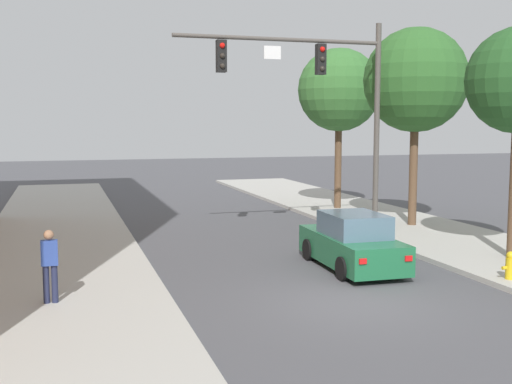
# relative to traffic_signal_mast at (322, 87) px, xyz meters

# --- Properties ---
(ground_plane) EXTENTS (120.00, 120.00, 0.00)m
(ground_plane) POSITION_rel_traffic_signal_mast_xyz_m (-2.44, -7.62, -5.38)
(ground_plane) COLOR #4C4C51
(sidewalk_left) EXTENTS (5.00, 60.00, 0.15)m
(sidewalk_left) POSITION_rel_traffic_signal_mast_xyz_m (-8.94, -7.62, -5.31)
(sidewalk_left) COLOR #B2AFA8
(sidewalk_left) RESTS_ON ground
(traffic_signal_mast) EXTENTS (7.50, 0.38, 7.50)m
(traffic_signal_mast) POSITION_rel_traffic_signal_mast_xyz_m (0.00, 0.00, 0.00)
(traffic_signal_mast) COLOR #514C47
(traffic_signal_mast) RESTS_ON sidewalk_right
(car_lead_green) EXTENTS (1.93, 4.29, 1.60)m
(car_lead_green) POSITION_rel_traffic_signal_mast_xyz_m (-0.93, -4.47, -4.66)
(car_lead_green) COLOR #1E663D
(car_lead_green) RESTS_ON ground
(pedestrian_sidewalk_left_walker) EXTENTS (0.36, 0.22, 1.64)m
(pedestrian_sidewalk_left_walker) POSITION_rel_traffic_signal_mast_xyz_m (-9.09, -6.14, -4.32)
(pedestrian_sidewalk_left_walker) COLOR #232847
(pedestrian_sidewalk_left_walker) RESTS_ON sidewalk_left
(fire_hydrant) EXTENTS (0.48, 0.24, 0.72)m
(fire_hydrant) POSITION_rel_traffic_signal_mast_xyz_m (2.12, -7.37, -4.88)
(fire_hydrant) COLOR gold
(fire_hydrant) RESTS_ON sidewalk_right
(street_tree_second) EXTENTS (4.01, 4.01, 7.63)m
(street_tree_second) POSITION_rel_traffic_signal_mast_xyz_m (4.35, 1.07, 0.37)
(street_tree_second) COLOR brown
(street_tree_second) RESTS_ON sidewalk_right
(street_tree_third) EXTENTS (3.84, 3.84, 7.43)m
(street_tree_third) POSITION_rel_traffic_signal_mast_xyz_m (3.64, 6.52, 0.25)
(street_tree_third) COLOR brown
(street_tree_third) RESTS_ON sidewalk_right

